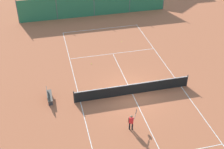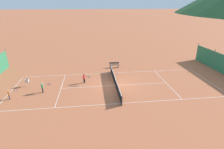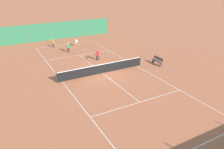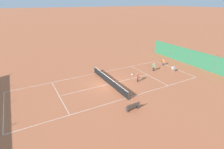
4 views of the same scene
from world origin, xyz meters
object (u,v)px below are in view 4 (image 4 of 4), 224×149
(player_near_baseline, at_px, (163,62))
(tennis_ball_alley_left, at_px, (163,68))
(tennis_ball_far_corner, at_px, (122,66))
(ball_hopper, at_px, (173,68))
(tennis_net, at_px, (109,81))
(courtside_bench, at_px, (133,106))
(tennis_ball_by_net_left, at_px, (77,102))
(tennis_ball_alley_right, at_px, (38,95))
(player_far_baseline, at_px, (138,77))
(player_near_service, at_px, (154,67))

(player_near_baseline, bearing_deg, tennis_ball_alley_left, 138.60)
(tennis_ball_far_corner, distance_m, ball_hopper, 8.05)
(tennis_net, xyz_separation_m, courtside_bench, (-6.34, 0.74, -0.05))
(tennis_ball_by_net_left, distance_m, tennis_ball_alley_right, 5.09)
(player_far_baseline, bearing_deg, player_near_service, -66.45)
(player_near_service, xyz_separation_m, player_near_baseline, (1.09, -3.06, -0.06))
(tennis_ball_far_corner, relative_size, tennis_ball_alley_left, 1.00)
(player_near_service, relative_size, player_near_baseline, 1.11)
(player_near_service, height_order, tennis_ball_by_net_left, player_near_service)
(player_far_baseline, height_order, player_near_service, player_far_baseline)
(player_far_baseline, height_order, tennis_ball_alley_right, player_far_baseline)
(player_far_baseline, distance_m, tennis_ball_far_corner, 6.41)
(tennis_net, bearing_deg, tennis_ball_by_net_left, 114.56)
(player_far_baseline, distance_m, player_near_baseline, 8.16)
(tennis_ball_by_net_left, relative_size, ball_hopper, 0.07)
(tennis_net, xyz_separation_m, tennis_ball_alley_left, (0.95, -10.45, -0.47))
(tennis_net, height_order, ball_hopper, tennis_net)
(tennis_ball_alley_left, bearing_deg, player_near_baseline, -41.40)
(player_far_baseline, relative_size, tennis_ball_far_corner, 18.88)
(tennis_ball_by_net_left, bearing_deg, tennis_ball_alley_left, -78.13)
(player_near_service, bearing_deg, tennis_ball_far_corner, 35.32)
(player_far_baseline, xyz_separation_m, player_near_baseline, (3.05, -7.56, -0.07))
(tennis_ball_alley_left, distance_m, tennis_ball_alley_right, 18.95)
(tennis_ball_alley_left, bearing_deg, tennis_net, 95.17)
(tennis_net, relative_size, ball_hopper, 10.31)
(tennis_ball_alley_left, bearing_deg, tennis_ball_alley_right, 88.45)
(tennis_ball_far_corner, height_order, tennis_ball_alley_left, same)
(tennis_net, distance_m, courtside_bench, 6.39)
(tennis_ball_alley_left, height_order, tennis_ball_by_net_left, same)
(player_near_service, bearing_deg, tennis_ball_by_net_left, 103.05)
(tennis_ball_alley_right, distance_m, courtside_bench, 11.00)
(player_near_service, height_order, courtside_bench, player_near_service)
(tennis_ball_far_corner, relative_size, tennis_ball_alley_right, 1.00)
(player_far_baseline, xyz_separation_m, tennis_ball_alley_right, (2.67, 12.17, -0.69))
(tennis_ball_by_net_left, height_order, tennis_ball_alley_right, same)
(tennis_ball_by_net_left, bearing_deg, tennis_ball_alley_right, 42.12)
(tennis_ball_alley_left, xyz_separation_m, tennis_ball_by_net_left, (-3.26, 15.52, 0.00))
(tennis_ball_alley_left, bearing_deg, tennis_ball_by_net_left, 101.87)
(player_far_baseline, bearing_deg, tennis_ball_alley_left, -72.35)
(tennis_ball_alley_right, relative_size, ball_hopper, 0.07)
(player_far_baseline, bearing_deg, tennis_net, 71.82)
(tennis_ball_alley_right, bearing_deg, tennis_ball_alley_left, -91.55)
(player_near_service, bearing_deg, ball_hopper, -130.28)
(tennis_ball_by_net_left, xyz_separation_m, tennis_ball_alley_right, (3.78, 3.41, 0.00))
(tennis_ball_far_corner, height_order, tennis_ball_by_net_left, same)
(player_near_baseline, bearing_deg, tennis_ball_alley_right, 91.12)
(player_near_service, bearing_deg, tennis_ball_alley_left, -85.19)
(tennis_ball_far_corner, bearing_deg, player_near_baseline, -117.41)
(player_near_baseline, distance_m, tennis_ball_alley_right, 19.74)
(player_far_baseline, bearing_deg, player_near_baseline, -68.02)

